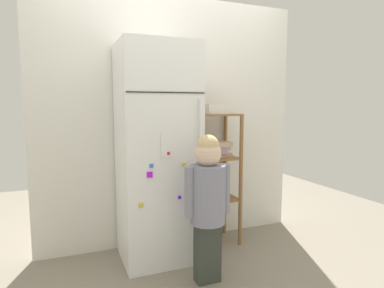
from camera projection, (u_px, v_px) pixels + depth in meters
The scene contains 6 objects.
ground_plane at pixel (186, 252), 2.99m from camera, with size 6.00×6.00×0.00m, color gray.
kitchen_wall_back at pixel (173, 122), 3.16m from camera, with size 2.58×0.03×2.34m, color silver.
refrigerator at pixel (157, 154), 2.81m from camera, with size 0.63×0.61×1.84m.
child_standing at pixel (208, 194), 2.43m from camera, with size 0.36×0.27×1.12m.
pantry_shelf_unit at pixel (215, 164), 3.15m from camera, with size 0.43×0.36×1.25m.
fruit_bin at pixel (217, 110), 3.11m from camera, with size 0.23×0.17×0.09m.
Camera 1 is at (-1.01, -2.67, 1.33)m, focal length 30.72 mm.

